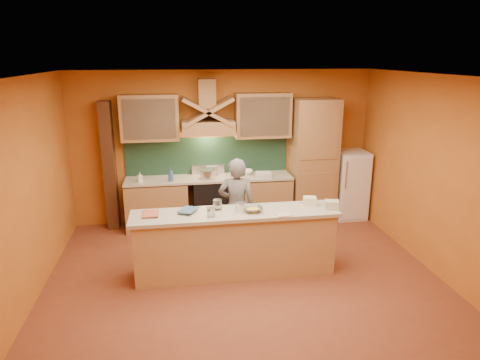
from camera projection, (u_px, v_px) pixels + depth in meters
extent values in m
cube|color=brown|center=(245.00, 282.00, 5.96)|extent=(5.50, 5.00, 0.01)
cube|color=white|center=(246.00, 76.00, 5.17)|extent=(5.50, 5.00, 0.01)
cube|color=#BC6924|center=(223.00, 147.00, 7.93)|extent=(5.50, 0.02, 2.80)
cube|color=#BC6924|center=(301.00, 285.00, 3.19)|extent=(5.50, 0.02, 2.80)
cube|color=#BC6924|center=(21.00, 197.00, 5.16)|extent=(0.02, 5.00, 2.80)
cube|color=#BC6924|center=(440.00, 178.00, 5.97)|extent=(0.02, 5.00, 2.80)
cube|color=#A6794B|center=(157.00, 205.00, 7.74)|extent=(1.10, 0.60, 0.86)
cube|color=#A6794B|center=(260.00, 200.00, 8.02)|extent=(1.10, 0.60, 0.86)
cube|color=#B4AB98|center=(209.00, 178.00, 7.74)|extent=(3.00, 0.62, 0.04)
cube|color=black|center=(210.00, 202.00, 7.87)|extent=(0.60, 0.58, 0.90)
cube|color=#183527|center=(208.00, 156.00, 7.92)|extent=(3.00, 0.03, 0.70)
cube|color=#A6794B|center=(208.00, 127.00, 7.53)|extent=(0.92, 0.50, 0.24)
cube|color=#A6794B|center=(207.00, 93.00, 7.46)|extent=(0.30, 0.30, 0.50)
cube|color=#A6794B|center=(150.00, 118.00, 7.41)|extent=(1.00, 0.35, 0.80)
cube|color=#A6794B|center=(263.00, 115.00, 7.70)|extent=(1.00, 0.35, 0.80)
cube|color=#A6794B|center=(313.00, 161.00, 7.96)|extent=(0.80, 0.60, 2.30)
cube|color=white|center=(350.00, 185.00, 8.21)|extent=(0.58, 0.60, 1.30)
cube|color=#472816|center=(110.00, 166.00, 7.56)|extent=(0.20, 0.30, 2.30)
cube|color=tan|center=(235.00, 245.00, 6.10)|extent=(2.80, 0.55, 0.88)
cube|color=#B4AB98|center=(235.00, 213.00, 5.97)|extent=(2.90, 0.62, 0.05)
imported|color=slate|center=(237.00, 207.00, 6.61)|extent=(0.64, 0.49, 1.56)
cylinder|color=silver|center=(207.00, 175.00, 7.62)|extent=(0.28, 0.28, 0.17)
cylinder|color=silver|center=(212.00, 172.00, 7.86)|extent=(0.20, 0.20, 0.14)
imported|color=white|center=(140.00, 177.00, 7.42)|extent=(0.10, 0.10, 0.18)
imported|color=#335B8C|center=(171.00, 174.00, 7.46)|extent=(0.10, 0.10, 0.24)
imported|color=white|center=(246.00, 172.00, 7.92)|extent=(0.26, 0.26, 0.08)
cube|color=silver|center=(263.00, 175.00, 7.69)|extent=(0.30, 0.25, 0.10)
imported|color=#B75941|center=(143.00, 214.00, 5.83)|extent=(0.22, 0.29, 0.03)
imported|color=#3A6381|center=(181.00, 209.00, 5.97)|extent=(0.31, 0.34, 0.02)
cylinder|color=silver|center=(217.00, 205.00, 6.03)|extent=(0.15, 0.15, 0.14)
cylinder|color=silver|center=(211.00, 212.00, 5.77)|extent=(0.15, 0.15, 0.13)
cube|color=white|center=(241.00, 207.00, 5.97)|extent=(0.14, 0.14, 0.11)
imported|color=silver|center=(253.00, 209.00, 5.97)|extent=(0.28, 0.28, 0.07)
cube|color=beige|center=(284.00, 214.00, 5.84)|extent=(0.24, 0.19, 0.01)
cube|color=#E9E7C0|center=(310.00, 201.00, 6.22)|extent=(0.21, 0.18, 0.12)
cube|color=beige|center=(332.00, 205.00, 6.07)|extent=(0.22, 0.19, 0.12)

